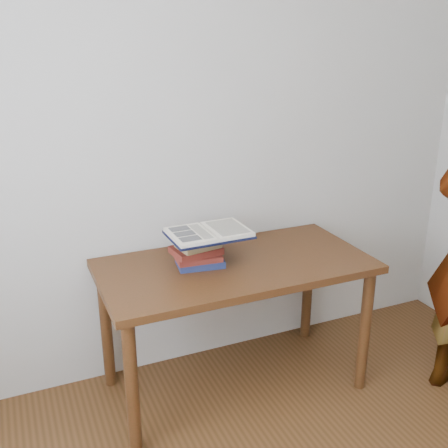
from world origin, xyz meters
name	(u,v)px	position (x,y,z in m)	size (l,w,h in m)	color
room_shell	(428,129)	(-0.08, 0.01, 1.63)	(3.54, 3.54, 2.62)	beige
desk	(235,280)	(0.12, 1.38, 0.63)	(1.37, 0.68, 0.73)	#4E2513
book_stack	(198,251)	(-0.06, 1.43, 0.81)	(0.26, 0.20, 0.15)	navy
open_book	(209,233)	(-0.01, 1.42, 0.90)	(0.40, 0.28, 0.03)	black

